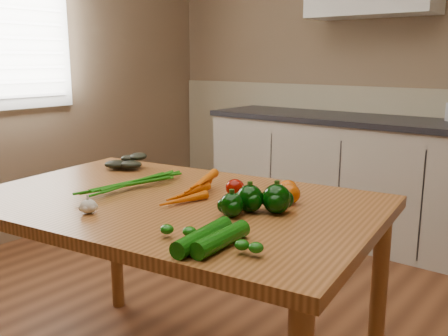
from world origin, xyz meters
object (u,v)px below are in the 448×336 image
carrot_bunch (176,185)px  pepper_c (232,205)px  pepper_b (277,199)px  table (172,221)px  pepper_a (250,198)px  tomato_b (288,188)px  zucchini_a (221,239)px  zucchini_b (203,237)px  tomato_c (289,194)px  garlic_bulb (88,206)px  tomato_a (235,188)px  leafy_greens (126,158)px

carrot_bunch → pepper_c: 0.35m
pepper_b → table: bearing=-167.0°
pepper_a → tomato_b: pepper_a is taller
pepper_a → zucchini_a: 0.35m
pepper_a → zucchini_b: (0.08, -0.34, -0.02)m
pepper_b → tomato_c: size_ratio=1.21×
garlic_bulb → pepper_b: 0.63m
garlic_bulb → zucchini_b: 0.49m
pepper_b → zucchini_a: bearing=-81.7°
tomato_a → tomato_b: tomato_a is taller
leafy_greens → tomato_b: (0.85, 0.06, -0.02)m
table → pepper_b: pepper_b is taller
tomato_b → zucchini_a: tomato_b is taller
leafy_greens → zucchini_a: leafy_greens is taller
tomato_b → zucchini_b: 0.59m
carrot_bunch → tomato_c: 0.43m
garlic_bulb → zucchini_b: bearing=1.6°
pepper_a → tomato_c: pepper_a is taller
tomato_a → tomato_b: bearing=38.5°
table → garlic_bulb: (-0.09, -0.30, 0.11)m
tomato_c → zucchini_b: bearing=-87.2°
pepper_a → table: bearing=-171.1°
pepper_b → zucchini_b: (0.00, -0.38, -0.02)m
pepper_b → pepper_c: (-0.09, -0.13, -0.01)m
leafy_greens → tomato_c: (0.90, -0.03, -0.02)m
pepper_a → leafy_greens: bearing=167.4°
table → pepper_b: 0.43m
table → pepper_c: 0.33m
pepper_b → tomato_a: bearing=161.2°
pepper_b → tomato_a: size_ratio=1.35×
pepper_b → tomato_c: (-0.02, 0.12, -0.01)m
pepper_c → zucchini_b: bearing=-69.8°
pepper_c → tomato_b: pepper_c is taller
pepper_c → tomato_a: (-0.14, 0.21, -0.01)m
zucchini_b → tomato_b: bearing=97.8°
tomato_b → pepper_a: bearing=-90.2°
garlic_bulb → tomato_c: 0.70m
zucchini_a → zucchini_b: 0.05m
carrot_bunch → table: bearing=-69.9°
pepper_a → tomato_c: (0.06, 0.16, -0.01)m
garlic_bulb → table: bearing=72.9°
leafy_greens → zucchini_a: bearing=-27.6°
zucchini_a → garlic_bulb: bearing=-176.8°
pepper_b → tomato_a: (-0.23, 0.08, -0.02)m
leafy_greens → tomato_a: size_ratio=2.96×
table → zucchini_a: (0.45, -0.27, 0.11)m
pepper_c → zucchini_a: (0.15, -0.24, -0.01)m
tomato_a → zucchini_a: 0.53m
tomato_c → garlic_bulb: bearing=-132.3°
pepper_b → tomato_b: bearing=111.2°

